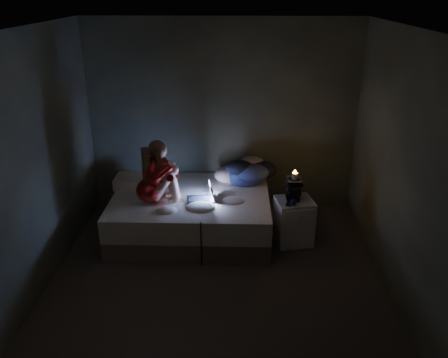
{
  "coord_description": "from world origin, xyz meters",
  "views": [
    {
      "loc": [
        0.19,
        -3.94,
        2.94
      ],
      "look_at": [
        0.05,
        1.0,
        0.8
      ],
      "focal_mm": 35.9,
      "sensor_mm": 36.0,
      "label": 1
    }
  ],
  "objects_px": {
    "laptop": "(200,191)",
    "bed": "(192,214)",
    "candle": "(295,177)",
    "phone": "(287,203)",
    "nightstand": "(294,221)",
    "woman": "(148,173)"
  },
  "relations": [
    {
      "from": "bed",
      "to": "nightstand",
      "type": "xyz_separation_m",
      "value": [
        1.27,
        -0.19,
        0.02
      ]
    },
    {
      "from": "woman",
      "to": "candle",
      "type": "xyz_separation_m",
      "value": [
        1.73,
        0.08,
        -0.07
      ]
    },
    {
      "from": "phone",
      "to": "bed",
      "type": "bearing_deg",
      "value": -168.92
    },
    {
      "from": "bed",
      "to": "woman",
      "type": "relative_size",
      "value": 2.49
    },
    {
      "from": "laptop",
      "to": "bed",
      "type": "bearing_deg",
      "value": 123.63
    },
    {
      "from": "bed",
      "to": "woman",
      "type": "distance_m",
      "value": 0.84
    },
    {
      "from": "phone",
      "to": "woman",
      "type": "bearing_deg",
      "value": -157.4
    },
    {
      "from": "laptop",
      "to": "nightstand",
      "type": "xyz_separation_m",
      "value": [
        1.14,
        -0.05,
        -0.37
      ]
    },
    {
      "from": "woman",
      "to": "nightstand",
      "type": "relative_size",
      "value": 1.36
    },
    {
      "from": "bed",
      "to": "nightstand",
      "type": "bearing_deg",
      "value": -8.53
    },
    {
      "from": "woman",
      "to": "candle",
      "type": "height_order",
      "value": "woman"
    },
    {
      "from": "candle",
      "to": "phone",
      "type": "bearing_deg",
      "value": -121.99
    },
    {
      "from": "nightstand",
      "to": "laptop",
      "type": "bearing_deg",
      "value": 166.53
    },
    {
      "from": "candle",
      "to": "phone",
      "type": "distance_m",
      "value": 0.32
    },
    {
      "from": "nightstand",
      "to": "woman",
      "type": "bearing_deg",
      "value": 170.0
    },
    {
      "from": "candle",
      "to": "phone",
      "type": "relative_size",
      "value": 0.57
    },
    {
      "from": "laptop",
      "to": "nightstand",
      "type": "bearing_deg",
      "value": -10.37
    },
    {
      "from": "bed",
      "to": "candle",
      "type": "relative_size",
      "value": 24.29
    },
    {
      "from": "woman",
      "to": "laptop",
      "type": "bearing_deg",
      "value": -11.31
    },
    {
      "from": "woman",
      "to": "nightstand",
      "type": "distance_m",
      "value": 1.86
    },
    {
      "from": "candle",
      "to": "bed",
      "type": "bearing_deg",
      "value": 173.52
    },
    {
      "from": "woman",
      "to": "laptop",
      "type": "xyz_separation_m",
      "value": [
        0.6,
        0.08,
        -0.27
      ]
    }
  ]
}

